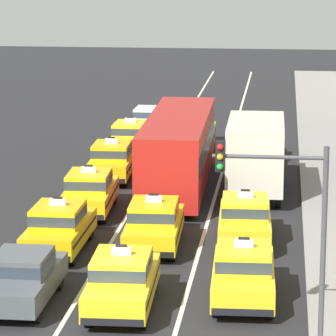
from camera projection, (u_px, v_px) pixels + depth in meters
The scene contains 18 objects.
ground_plane at pixel (116, 334), 27.59m from camera, with size 160.00×160.00×0.00m, color #232326.
lane_stripe_left_center at pixel (152, 173), 47.18m from camera, with size 0.14×80.00×0.01m, color silver.
lane_stripe_center_right at pixel (221, 175), 46.83m from camera, with size 0.14×80.00×0.01m, color silver.
sedan_left_nearest at pixel (23, 277), 29.70m from camera, with size 1.77×4.31×1.58m.
taxi_left_second at pixel (59, 227), 34.88m from camera, with size 1.83×4.56×1.96m.
taxi_left_third at pixel (89, 191), 39.96m from camera, with size 2.00×4.63×1.96m.
taxi_left_fourth at pixel (112, 160), 45.83m from camera, with size 1.96×4.61×1.96m.
taxi_left_fifth at pixel (131, 138), 51.28m from camera, with size 1.87×4.58×1.96m.
sedan_left_sixth at pixel (150, 120), 56.56m from camera, with size 1.84×4.33×1.58m.
taxi_center_nearest at pixel (122, 280), 29.32m from camera, with size 1.96×4.61×1.96m.
taxi_center_second at pixel (154, 223), 35.34m from camera, with size 1.96×4.62×1.96m.
bus_center_third at pixel (178, 148), 43.69m from camera, with size 2.69×11.24×3.22m.
taxi_center_fourth at pixel (197, 131), 53.05m from camera, with size 2.00×4.63×1.96m.
taxi_right_nearest at pixel (243, 272), 30.06m from camera, with size 1.96×4.61×1.96m.
taxi_right_second at pixel (245, 219), 35.94m from camera, with size 1.97×4.62×1.96m.
box_truck_right_third at pixel (256, 152), 42.97m from camera, with size 2.36×6.99×3.27m.
taxi_right_fourth at pixel (258, 143), 49.76m from camera, with size 1.85×4.57×1.96m.
traffic_light_pole at pixel (285, 212), 25.29m from camera, with size 2.87×0.33×5.58m.
Camera 1 is at (4.38, -25.67, 10.25)m, focal length 108.86 mm.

